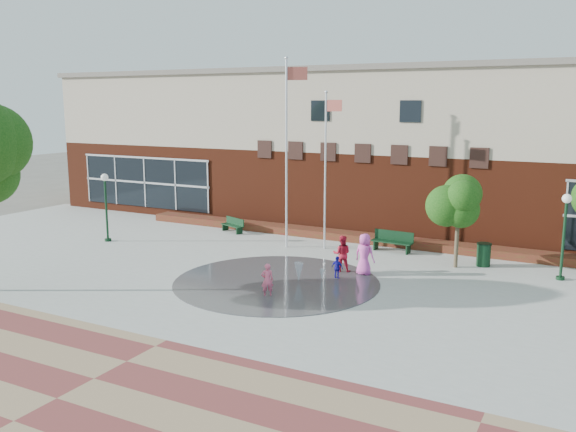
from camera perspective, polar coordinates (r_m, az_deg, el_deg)
The scene contains 20 objects.
ground at distance 22.53m, azimuth -4.82°, elevation -8.17°, with size 120.00×120.00×0.00m, color #666056.
plaza_concrete at distance 25.83m, azimuth 0.00°, elevation -5.67°, with size 46.00×18.00×0.01m, color #A8A8A0.
paver_band at distance 17.49m, azimuth -17.69°, elevation -14.34°, with size 46.00×6.00×0.01m, color brown.
splash_pad at distance 24.98m, azimuth -1.08°, elevation -6.24°, with size 8.40×8.40×0.01m, color #383A3D.
library_building at distance 37.34m, azimuth 9.79°, elevation 6.45°, with size 44.40×10.40×9.20m.
flower_bed at distance 32.52m, azimuth 6.28°, elevation -2.34°, with size 26.00×1.20×0.40m, color maroon.
flagpole_left at distance 30.13m, azimuth -0.05°, elevation 6.80°, with size 1.05×0.45×9.43m.
flagpole_right at distance 29.92m, azimuth 3.59°, elevation 5.05°, with size 0.96×0.20×7.80m.
lamp_left at distance 33.20m, azimuth -16.68°, elevation 1.47°, with size 0.38×0.38×3.60m.
lamp_right at distance 27.22m, azimuth 24.45°, elevation -0.95°, with size 0.38×0.38×3.60m.
bench_left at distance 34.52m, azimuth -5.21°, elevation -1.11°, with size 1.70×1.04×0.83m.
bench_mid at distance 30.35m, azimuth 9.71°, elevation -2.72°, with size 2.07×0.71×1.02m.
trash_can at distance 28.61m, azimuth 17.84°, elevation -3.46°, with size 0.65×0.65×1.07m.
tree_mid at distance 27.57m, azimuth 15.69°, elevation 1.43°, with size 2.47×2.47×4.17m.
water_jet_a at distance 25.03m, azimuth 1.01°, elevation -6.21°, with size 0.40×0.40×0.78m, color white.
water_jet_b at distance 25.18m, azimuth 3.20°, elevation -6.13°, with size 0.22×0.22×0.48m, color white.
child_splash at distance 23.07m, azimuth -1.95°, elevation -6.01°, with size 0.47×0.31×1.29m, color #ED5B7C.
adult_red at distance 26.40m, azimuth 5.06°, elevation -3.55°, with size 0.78×0.61×1.61m, color #B1182C.
adult_pink at distance 26.01m, azimuth 7.17°, elevation -3.59°, with size 0.88×0.57×1.80m, color #DF4EB4.
child_blue at distance 25.40m, azimuth 4.64°, elevation -4.85°, with size 0.57×0.24×0.97m, color #19139F.
Camera 1 is at (11.61, -17.91, 7.22)m, focal length 38.00 mm.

